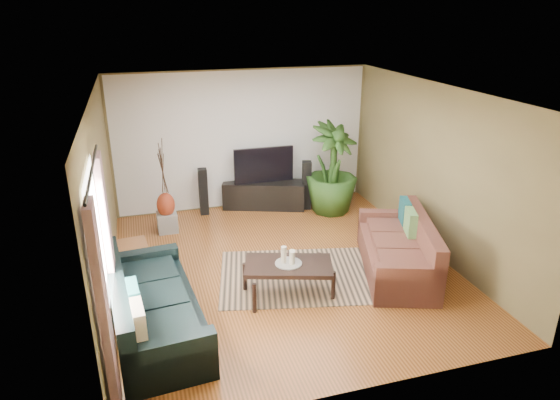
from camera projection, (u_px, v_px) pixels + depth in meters
name	position (u px, v px, depth m)	size (l,w,h in m)	color
floor	(284.00, 268.00, 7.72)	(5.50, 5.50, 0.00)	#9D5728
ceiling	(284.00, 92.00, 6.74)	(5.50, 5.50, 0.00)	white
wall_back	(243.00, 140.00, 9.69)	(5.00, 5.00, 0.00)	brown
wall_front	(367.00, 278.00, 4.77)	(5.00, 5.00, 0.00)	brown
wall_left	(103.00, 203.00, 6.58)	(5.50, 5.50, 0.00)	brown
wall_right	(435.00, 171.00, 7.89)	(5.50, 5.50, 0.00)	brown
backwall_panel	(243.00, 140.00, 9.68)	(4.90, 4.90, 0.00)	white
window_pane	(98.00, 254.00, 5.13)	(1.80, 1.80, 0.00)	white
curtain_near	(104.00, 314.00, 4.57)	(0.08, 0.35, 2.20)	gray
curtain_far	(108.00, 244.00, 5.91)	(0.08, 0.35, 2.20)	gray
curtain_rod	(92.00, 170.00, 4.82)	(0.03, 0.03, 1.90)	black
sofa_left	(154.00, 301.00, 6.08)	(2.30, 0.99, 0.85)	black
sofa_right	(397.00, 246.00, 7.48)	(2.05, 0.92, 0.85)	#552D24
area_rug	(301.00, 276.00, 7.48)	(2.40, 1.70, 0.01)	tan
coffee_table	(288.00, 279.00, 6.92)	(1.19, 0.65, 0.49)	black
candle_tray	(288.00, 263.00, 6.82)	(0.37, 0.37, 0.02)	gray
candle_tall	(284.00, 255.00, 6.79)	(0.08, 0.08, 0.24)	beige
candle_mid	(292.00, 258.00, 6.76)	(0.08, 0.08, 0.18)	beige
candle_short	(292.00, 255.00, 6.87)	(0.08, 0.08, 0.15)	beige
tv_stand	(264.00, 195.00, 9.95)	(1.61, 0.48, 0.54)	black
television	(264.00, 165.00, 9.73)	(1.18, 0.06, 0.70)	black
speaker_left	(203.00, 192.00, 9.57)	(0.16, 0.18, 0.91)	black
speaker_right	(307.00, 185.00, 9.83)	(0.17, 0.19, 0.97)	black
potted_plant	(332.00, 168.00, 9.54)	(0.98, 0.98, 1.76)	#254918
plant_pot	(330.00, 205.00, 9.82)	(0.32, 0.32, 0.25)	black
pedestal	(167.00, 222.00, 8.92)	(0.35, 0.35, 0.35)	gray
vase	(166.00, 205.00, 8.80)	(0.32, 0.32, 0.44)	maroon
side_table	(131.00, 261.00, 7.34)	(0.51, 0.51, 0.54)	brown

